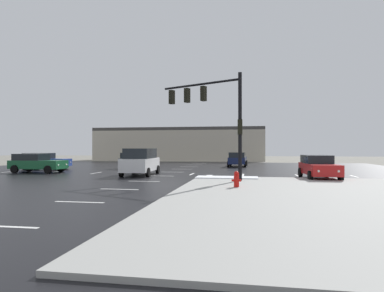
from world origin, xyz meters
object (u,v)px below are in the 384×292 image
(suv_white, at_px, (141,161))
(sedan_grey, at_px, (134,160))
(fire_hydrant, at_px, (236,179))
(sedan_green, at_px, (36,163))
(traffic_signal_mast, at_px, (213,108))
(sedan_blue, at_px, (44,161))
(sedan_red, at_px, (318,166))
(sedan_navy, at_px, (238,159))

(suv_white, bearing_deg, sedan_grey, 18.98)
(fire_hydrant, bearing_deg, sedan_green, 152.90)
(traffic_signal_mast, relative_size, sedan_blue, 1.41)
(sedan_red, height_order, suv_white, suv_white)
(sedan_red, xyz_separation_m, suv_white, (-12.71, 1.06, 0.24))
(sedan_grey, bearing_deg, sedan_navy, -66.29)
(sedan_grey, xyz_separation_m, sedan_green, (-5.94, -7.63, 0.00))
(suv_white, bearing_deg, sedan_blue, 63.82)
(traffic_signal_mast, xyz_separation_m, sedan_navy, (1.04, 16.39, -3.75))
(sedan_blue, bearing_deg, suv_white, -25.48)
(sedan_grey, height_order, sedan_blue, same)
(traffic_signal_mast, height_order, sedan_green, traffic_signal_mast)
(sedan_navy, distance_m, sedan_blue, 19.94)
(sedan_grey, bearing_deg, traffic_signal_mast, -140.22)
(sedan_grey, height_order, suv_white, suv_white)
(sedan_red, height_order, sedan_grey, same)
(suv_white, xyz_separation_m, sedan_blue, (-11.25, 4.76, -0.24))
(traffic_signal_mast, height_order, sedan_grey, traffic_signal_mast)
(suv_white, bearing_deg, sedan_red, -97.99)
(traffic_signal_mast, distance_m, sedan_blue, 19.41)
(sedan_red, height_order, sedan_navy, same)
(sedan_grey, relative_size, sedan_navy, 1.00)
(traffic_signal_mast, height_order, suv_white, traffic_signal_mast)
(fire_hydrant, bearing_deg, sedan_blue, 146.54)
(sedan_green, height_order, sedan_blue, same)
(sedan_red, relative_size, sedan_navy, 1.00)
(sedan_navy, bearing_deg, suv_white, 153.83)
(sedan_green, bearing_deg, traffic_signal_mast, -14.86)
(sedan_blue, bearing_deg, sedan_grey, 24.52)
(fire_hydrant, height_order, sedan_green, sedan_green)
(sedan_red, bearing_deg, sedan_blue, -106.08)
(sedan_grey, distance_m, sedan_green, 9.66)
(sedan_grey, bearing_deg, suv_white, -155.87)
(sedan_red, distance_m, sedan_grey, 18.96)
(sedan_grey, distance_m, sedan_navy, 11.31)
(suv_white, bearing_deg, sedan_navy, -31.58)
(traffic_signal_mast, xyz_separation_m, fire_hydrant, (1.58, -4.13, -4.06))
(sedan_green, relative_size, sedan_blue, 1.00)
(traffic_signal_mast, distance_m, suv_white, 7.72)
(sedan_red, relative_size, sedan_grey, 1.00)
(sedan_navy, relative_size, sedan_green, 1.00)
(sedan_navy, bearing_deg, fire_hydrant, -176.30)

